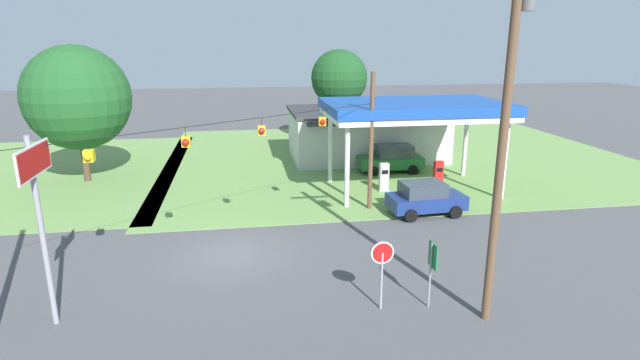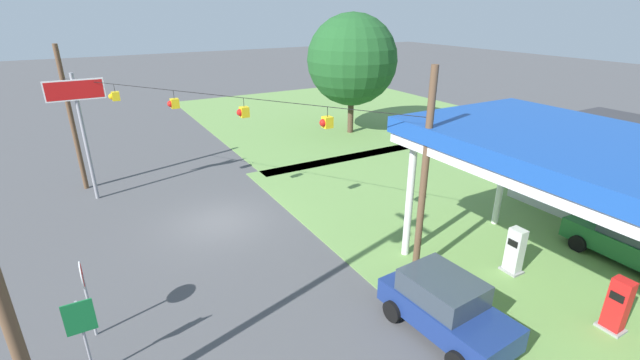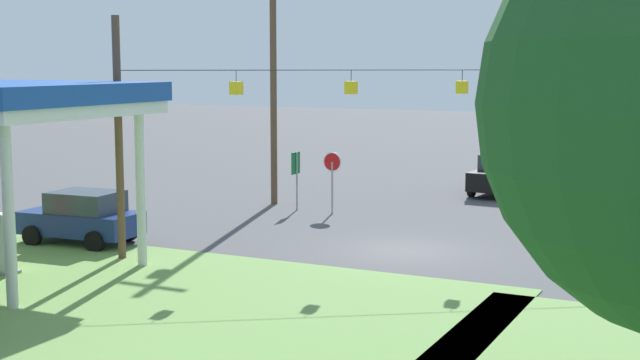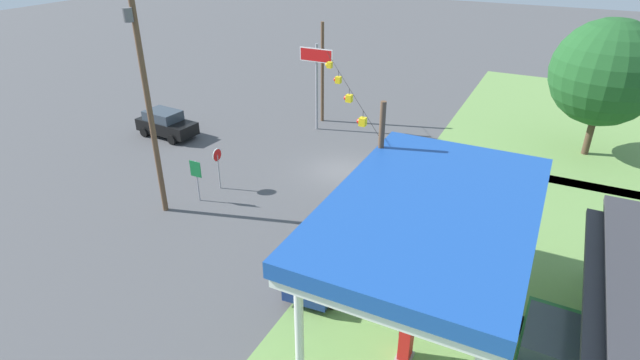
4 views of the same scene
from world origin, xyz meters
The scene contains 9 objects.
ground_plane centered at (0.00, 0.00, 0.00)m, with size 160.00×160.00×0.00m, color #4C4C4F.
fuel_pump_near centered at (9.14, 8.12, 0.85)m, with size 0.71×0.56×1.78m.
car_at_pumps_front centered at (10.13, 3.69, 0.92)m, with size 4.13×2.32×1.78m.
car_on_crossroad centered at (0.36, -13.60, 0.96)m, with size 2.38×4.58×1.87m.
stop_sign_roadside centered at (5.15, -5.38, 1.81)m, with size 0.80×0.08×2.50m.
stop_sign_overhead centered at (-5.62, -4.58, 4.52)m, with size 0.22×2.51×6.28m.
route_sign centered at (6.87, -5.53, 1.71)m, with size 0.10×0.70×2.40m.
utility_pole_main centered at (8.50, -6.53, 6.60)m, with size 2.20×0.44×11.90m.
signal_span_gantry centered at (0.00, -0.01, 4.09)m, with size 15.12×10.24×7.45m.
Camera 3 is at (-9.95, 26.56, 6.06)m, focal length 50.00 mm.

